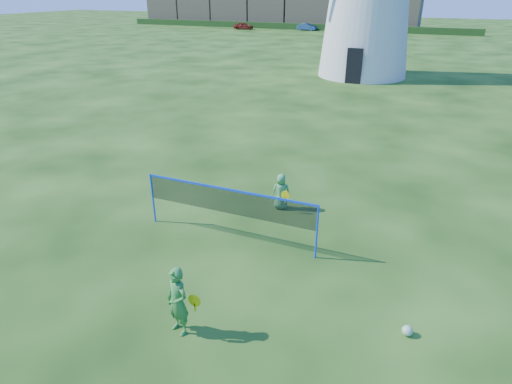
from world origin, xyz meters
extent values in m
plane|color=black|center=(0.00, 0.00, 0.00)|extent=(220.00, 220.00, 0.00)
cube|color=black|center=(-1.80, 23.50, 1.26)|extent=(1.14, 0.14, 2.51)
cylinder|color=blue|center=(-3.04, 0.32, 0.78)|extent=(0.05, 0.05, 1.55)
cylinder|color=blue|center=(1.96, 0.32, 0.78)|extent=(0.05, 0.05, 1.55)
cube|color=black|center=(-0.54, 0.32, 1.15)|extent=(5.00, 0.02, 0.70)
cube|color=blue|center=(-0.54, 0.32, 1.52)|extent=(5.00, 0.02, 0.06)
imported|color=#348033|center=(0.14, -3.36, 0.76)|extent=(0.65, 0.53, 1.52)
cylinder|color=yellow|center=(0.42, -3.18, 0.74)|extent=(0.28, 0.02, 0.28)
cube|color=yellow|center=(0.42, -3.18, 0.57)|extent=(0.03, 0.02, 0.20)
imported|color=#489653|center=(0.16, 2.61, 0.59)|extent=(0.66, 0.53, 1.17)
cylinder|color=yellow|center=(0.38, 2.39, 0.60)|extent=(0.28, 0.02, 0.28)
cube|color=yellow|center=(0.38, 2.39, 0.43)|extent=(0.03, 0.02, 0.20)
sphere|color=green|center=(4.45, -1.65, 0.11)|extent=(0.22, 0.22, 0.22)
cube|color=tan|center=(-48.64, 72.00, 3.18)|extent=(6.72, 8.00, 6.36)
cube|color=tan|center=(-41.51, 72.00, 3.38)|extent=(6.94, 8.00, 6.75)
cube|color=tan|center=(-34.07, 72.00, 3.17)|extent=(7.33, 8.00, 6.35)
cube|color=tan|center=(-26.69, 72.00, 3.56)|extent=(6.84, 8.00, 7.12)
cube|color=tan|center=(-19.12, 72.00, 3.22)|extent=(7.69, 8.00, 6.44)
cube|color=tan|center=(-11.70, 72.00, 3.66)|extent=(6.56, 8.00, 7.31)
cube|color=tan|center=(-4.42, 72.00, 3.22)|extent=(7.39, 8.00, 6.43)
cube|color=#193814|center=(-22.00, 66.00, 0.50)|extent=(62.00, 0.80, 1.00)
imported|color=maroon|center=(-28.52, 62.60, 0.57)|extent=(3.57, 2.00, 1.15)
imported|color=navy|center=(-17.95, 65.00, 0.55)|extent=(3.42, 1.45, 1.10)
camera|label=1|loc=(4.23, -8.99, 6.39)|focal=30.19mm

